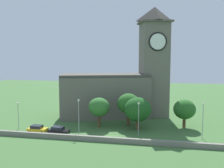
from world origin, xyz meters
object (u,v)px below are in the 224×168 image
Objects in this scene: church at (123,83)px; streetlamp_west_mid at (79,111)px; car_black at (59,131)px; tree_riverside_west at (184,109)px; car_yellow at (37,129)px; streetlamp_central at (139,114)px; streetlamp_west_end at (18,111)px; tree_churchyard at (138,110)px; streetlamp_east_mid at (203,115)px; tree_by_tower at (99,107)px; tree_riverside_east at (128,104)px.

streetlamp_west_mid is at bearing -110.69° from church.
tree_riverside_west is (26.84, 11.03, 3.46)m from car_black.
streetlamp_central reaches higher than car_yellow.
streetlamp_west_end is 0.85× the size of tree_churchyard.
streetlamp_east_mid is (29.84, 3.35, 4.01)m from car_black.
tree_by_tower is (12.16, 7.24, 3.93)m from car_yellow.
streetlamp_west_end is at bearing -167.09° from tree_riverside_west.
tree_by_tower is (3.05, 5.91, -0.19)m from streetlamp_west_mid.
streetlamp_central reaches higher than streetlamp_west_end.
streetlamp_east_mid is 1.05× the size of tree_by_tower.
church is 6.71× the size of car_black.
streetlamp_west_mid is at bearing -117.26° from tree_by_tower.
streetlamp_west_mid is at bearing -176.55° from streetlamp_east_mid.
streetlamp_west_mid is at bearing -2.30° from streetlamp_west_end.
car_black is 0.66× the size of tree_by_tower.
church is 13.61m from tree_by_tower.
church reaches higher than streetlamp_west_end.
tree_riverside_east is 7.21m from tree_by_tower.
car_yellow is 0.58× the size of streetlamp_east_mid.
streetlamp_west_end is at bearing -178.64° from streetlamp_east_mid.
tree_by_tower is (7.01, 7.70, 3.87)m from car_black.
church reaches higher than tree_churchyard.
tree_riverside_east is at bearing 112.60° from streetlamp_central.
tree_churchyard reaches higher than car_yellow.
tree_by_tower is at bearing -170.48° from tree_riverside_west.
streetlamp_west_end is 0.80× the size of tree_riverside_east.
streetlamp_west_mid is 13.52m from tree_churchyard.
tree_churchyard reaches higher than car_black.
tree_churchyard reaches higher than streetlamp_east_mid.
tree_riverside_east reaches higher than tree_riverside_west.
tree_churchyard reaches higher than streetlamp_west_end.
streetlamp_central is 4.74m from tree_churchyard.
car_black is at bearing -170.68° from streetlamp_central.
streetlamp_west_mid reaches higher than car_black.
tree_by_tower is (-3.80, -12.22, -4.62)m from church.
streetlamp_central is 12.98m from tree_riverside_west.
car_yellow is at bearing 174.90° from car_black.
tree_riverside_east is at bearing 156.57° from streetlamp_east_mid.
car_black is at bearing -157.66° from tree_riverside_west.
car_black is 11.62m from streetlamp_west_end.
streetlamp_central reaches higher than car_black.
tree_riverside_east is (-3.16, 7.59, 0.63)m from streetlamp_central.
tree_by_tower is 1.05× the size of tree_riverside_west.
tree_riverside_east is (-16.16, 7.00, 0.45)m from streetlamp_east_mid.
tree_riverside_east reaches higher than streetlamp_central.
church is 4.16× the size of streetlamp_west_mid.
tree_by_tower reaches higher than car_black.
car_black is 17.73m from tree_riverside_east.
streetlamp_west_end is (-21.67, -17.54, -5.13)m from church.
streetlamp_east_mid is at bearing 6.41° from car_black.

